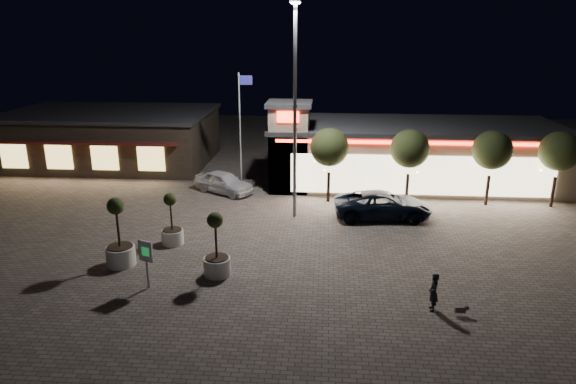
# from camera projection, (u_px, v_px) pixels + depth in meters

# --- Properties ---
(ground) EXTENTS (90.00, 90.00, 0.00)m
(ground) POSITION_uv_depth(u_px,v_px,m) (239.00, 276.00, 23.19)
(ground) COLOR #665A52
(ground) RESTS_ON ground
(retail_building) EXTENTS (20.40, 8.40, 6.10)m
(retail_building) POSITION_uv_depth(u_px,v_px,m) (406.00, 152.00, 36.86)
(retail_building) COLOR gray
(retail_building) RESTS_ON ground
(restaurant_building) EXTENTS (16.40, 11.00, 4.30)m
(restaurant_building) POSITION_uv_depth(u_px,v_px,m) (112.00, 137.00, 42.54)
(restaurant_building) COLOR #382D23
(restaurant_building) RESTS_ON ground
(floodlight_pole) EXTENTS (0.60, 0.40, 12.38)m
(floodlight_pole) POSITION_uv_depth(u_px,v_px,m) (295.00, 98.00, 28.52)
(floodlight_pole) COLOR gray
(floodlight_pole) RESTS_ON ground
(flagpole) EXTENTS (0.95, 0.10, 8.00)m
(flagpole) POSITION_uv_depth(u_px,v_px,m) (241.00, 122.00, 34.25)
(flagpole) COLOR white
(flagpole) RESTS_ON ground
(string_tree_a) EXTENTS (2.42, 2.42, 4.79)m
(string_tree_a) POSITION_uv_depth(u_px,v_px,m) (329.00, 148.00, 32.27)
(string_tree_a) COLOR #332319
(string_tree_a) RESTS_ON ground
(string_tree_b) EXTENTS (2.42, 2.42, 4.79)m
(string_tree_b) POSITION_uv_depth(u_px,v_px,m) (410.00, 149.00, 31.91)
(string_tree_b) COLOR #332319
(string_tree_b) RESTS_ON ground
(string_tree_c) EXTENTS (2.42, 2.42, 4.79)m
(string_tree_c) POSITION_uv_depth(u_px,v_px,m) (492.00, 150.00, 31.54)
(string_tree_c) COLOR #332319
(string_tree_c) RESTS_ON ground
(string_tree_d) EXTENTS (2.42, 2.42, 4.79)m
(string_tree_d) POSITION_uv_depth(u_px,v_px,m) (559.00, 151.00, 31.25)
(string_tree_d) COLOR #332319
(string_tree_d) RESTS_ON ground
(pickup_truck) EXTENTS (5.87, 3.03, 1.58)m
(pickup_truck) POSITION_uv_depth(u_px,v_px,m) (383.00, 205.00, 30.19)
(pickup_truck) COLOR black
(pickup_truck) RESTS_ON ground
(white_sedan) EXTENTS (4.61, 3.71, 1.48)m
(white_sedan) POSITION_uv_depth(u_px,v_px,m) (224.00, 182.00, 34.86)
(white_sedan) COLOR silver
(white_sedan) RESTS_ON ground
(pedestrian) EXTENTS (0.40, 0.59, 1.58)m
(pedestrian) POSITION_uv_depth(u_px,v_px,m) (433.00, 292.00, 20.18)
(pedestrian) COLOR black
(pedestrian) RESTS_ON ground
(dog) EXTENTS (0.56, 0.20, 0.30)m
(dog) POSITION_uv_depth(u_px,v_px,m) (462.00, 309.00, 19.93)
(dog) COLOR #59514C
(dog) RESTS_ON ground
(planter_left) EXTENTS (1.12, 1.12, 2.76)m
(planter_left) POSITION_uv_depth(u_px,v_px,m) (172.00, 228.00, 26.50)
(planter_left) COLOR silver
(planter_left) RESTS_ON ground
(planter_mid) EXTENTS (1.36, 1.36, 3.34)m
(planter_mid) POSITION_uv_depth(u_px,v_px,m) (120.00, 245.00, 24.05)
(planter_mid) COLOR silver
(planter_mid) RESTS_ON ground
(planter_right) EXTENTS (1.22, 1.22, 3.01)m
(planter_right) POSITION_uv_depth(u_px,v_px,m) (217.00, 256.00, 23.09)
(planter_right) COLOR silver
(planter_right) RESTS_ON ground
(valet_sign) EXTENTS (0.69, 0.33, 2.19)m
(valet_sign) POSITION_uv_depth(u_px,v_px,m) (146.00, 255.00, 21.71)
(valet_sign) COLOR gray
(valet_sign) RESTS_ON ground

